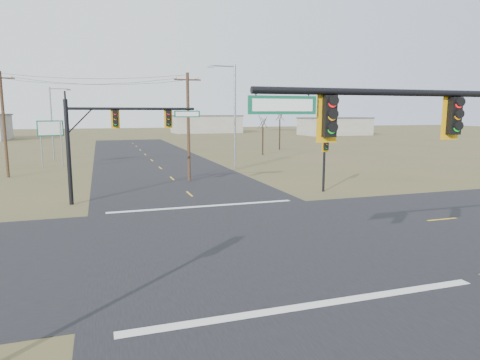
% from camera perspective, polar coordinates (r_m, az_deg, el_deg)
% --- Properties ---
extents(ground, '(320.00, 320.00, 0.00)m').
position_cam_1_polar(ground, '(20.55, -0.05, -7.88)').
color(ground, brown).
rests_on(ground, ground).
extents(road_ew, '(160.00, 14.00, 0.02)m').
position_cam_1_polar(road_ew, '(20.55, -0.05, -7.86)').
color(road_ew, black).
rests_on(road_ew, ground).
extents(road_ns, '(14.00, 160.00, 0.02)m').
position_cam_1_polar(road_ns, '(20.55, -0.05, -7.85)').
color(road_ns, black).
rests_on(road_ns, ground).
extents(stop_bar_near, '(12.00, 0.40, 0.01)m').
position_cam_1_polar(stop_bar_near, '(14.06, 9.86, -16.08)').
color(stop_bar_near, silver).
rests_on(stop_bar_near, road_ns).
extents(stop_bar_far, '(12.00, 0.40, 0.01)m').
position_cam_1_polar(stop_bar_far, '(27.54, -4.90, -3.51)').
color(stop_bar_far, silver).
rests_on(stop_bar_far, road_ns).
extents(mast_arm_near, '(10.34, 0.46, 7.08)m').
position_cam_1_polar(mast_arm_near, '(13.92, 27.27, 4.72)').
color(mast_arm_near, black).
rests_on(mast_arm_near, ground).
extents(mast_arm_far, '(8.84, 0.40, 6.83)m').
position_cam_1_polar(mast_arm_far, '(29.61, -16.16, 6.64)').
color(mast_arm_far, black).
rests_on(mast_arm_far, ground).
extents(pedestal_signal_ne, '(0.61, 0.53, 4.42)m').
position_cam_1_polar(pedestal_signal_ne, '(32.80, 11.31, 4.00)').
color(pedestal_signal_ne, black).
rests_on(pedestal_signal_ne, ground).
extents(utility_pole_near, '(2.28, 0.27, 9.34)m').
position_cam_1_polar(utility_pole_near, '(37.52, -6.90, 7.20)').
color(utility_pole_near, '#4B3320').
rests_on(utility_pole_near, ground).
extents(utility_pole_far, '(2.35, 0.58, 9.69)m').
position_cam_1_polar(utility_pole_far, '(45.07, -28.96, 6.65)').
color(utility_pole_far, '#4B3320').
rests_on(utility_pole_far, ground).
extents(highway_sign, '(2.66, 0.83, 5.14)m').
position_cam_1_polar(highway_sign, '(51.56, -23.92, 5.67)').
color(highway_sign, gray).
rests_on(highway_sign, ground).
extents(streetlight_a, '(3.07, 0.44, 10.96)m').
position_cam_1_polar(streetlight_a, '(45.79, -0.97, 9.18)').
color(streetlight_a, gray).
rests_on(streetlight_a, ground).
extents(streetlight_c, '(2.57, 0.42, 9.16)m').
position_cam_1_polar(streetlight_c, '(59.33, -23.63, 7.40)').
color(streetlight_c, gray).
rests_on(streetlight_c, ground).
extents(bare_tree_c, '(3.18, 3.18, 6.03)m').
position_cam_1_polar(bare_tree_c, '(61.43, 3.07, 7.77)').
color(bare_tree_c, black).
rests_on(bare_tree_c, ground).
extents(bare_tree_d, '(2.70, 2.70, 7.05)m').
position_cam_1_polar(bare_tree_d, '(70.15, 5.34, 8.66)').
color(bare_tree_d, black).
rests_on(bare_tree_d, ground).
extents(warehouse_mid, '(20.00, 12.00, 5.00)m').
position_cam_1_polar(warehouse_mid, '(132.45, -4.55, 7.40)').
color(warehouse_mid, '#ADA999').
rests_on(warehouse_mid, ground).
extents(warehouse_right, '(18.00, 10.00, 4.50)m').
position_cam_1_polar(warehouse_right, '(120.42, 12.49, 6.95)').
color(warehouse_right, '#ADA999').
rests_on(warehouse_right, ground).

